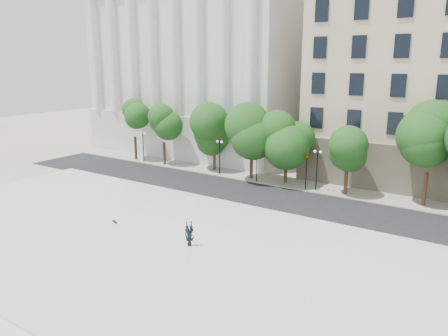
{
  "coord_description": "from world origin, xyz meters",
  "views": [
    {
      "loc": [
        21.55,
        -18.05,
        12.94
      ],
      "look_at": [
        2.81,
        10.0,
        4.67
      ],
      "focal_mm": 35.0,
      "sensor_mm": 36.0,
      "label": 1
    }
  ],
  "objects_px": {
    "traffic_light_east": "(307,155)",
    "person_lying": "(190,242)",
    "skateboard": "(115,222)",
    "traffic_light_west": "(257,149)"
  },
  "relations": [
    {
      "from": "traffic_light_west",
      "to": "skateboard",
      "type": "xyz_separation_m",
      "value": [
        -2.78,
        -17.96,
        -3.27
      ]
    },
    {
      "from": "traffic_light_west",
      "to": "person_lying",
      "type": "height_order",
      "value": "traffic_light_west"
    },
    {
      "from": "person_lying",
      "to": "skateboard",
      "type": "distance_m",
      "value": 7.78
    },
    {
      "from": "skateboard",
      "to": "traffic_light_west",
      "type": "bearing_deg",
      "value": 105.38
    },
    {
      "from": "traffic_light_east",
      "to": "person_lying",
      "type": "xyz_separation_m",
      "value": [
        -0.76,
        -18.22,
        -3.03
      ]
    },
    {
      "from": "person_lying",
      "to": "skateboard",
      "type": "height_order",
      "value": "person_lying"
    },
    {
      "from": "person_lying",
      "to": "traffic_light_west",
      "type": "bearing_deg",
      "value": 67.53
    },
    {
      "from": "traffic_light_east",
      "to": "skateboard",
      "type": "distance_m",
      "value": 20.15
    },
    {
      "from": "skateboard",
      "to": "person_lying",
      "type": "bearing_deg",
      "value": 22.31
    },
    {
      "from": "person_lying",
      "to": "skateboard",
      "type": "relative_size",
      "value": 2.45
    }
  ]
}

